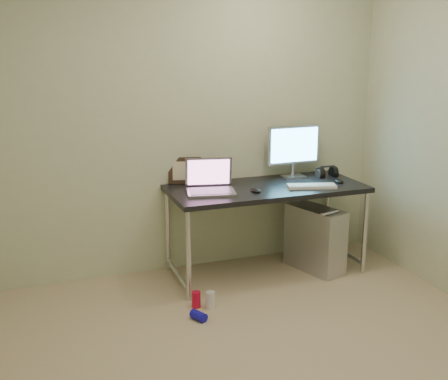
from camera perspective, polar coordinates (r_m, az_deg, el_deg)
floor at (r=3.51m, az=4.61°, el=-17.93°), size 3.50×3.50×0.00m
wall_back at (r=4.65m, az=-4.11°, el=6.76°), size 3.50×0.02×2.50m
desk at (r=4.64m, az=4.32°, el=-0.55°), size 1.61×0.71×0.75m
tower_computer at (r=4.86m, az=9.23°, el=-4.90°), size 0.38×0.57×0.58m
cable_a at (r=5.13m, az=6.62°, el=-2.27°), size 0.01×0.16×0.69m
cable_b at (r=5.16m, az=7.61°, el=-2.44°), size 0.02×0.11×0.71m
can_red at (r=4.21m, az=-2.85°, el=-11.05°), size 0.08×0.08×0.12m
can_white at (r=4.20m, az=-1.37°, el=-11.09°), size 0.08×0.08×0.13m
can_blue at (r=4.04m, az=-2.60°, el=-12.65°), size 0.11×0.14×0.07m
laptop at (r=4.43m, az=-1.43°, el=0.59°), size 0.43×0.38×0.26m
monitor at (r=4.91m, az=7.10°, el=4.34°), size 0.48×0.14×0.45m
keyboard at (r=4.62m, az=8.89°, el=0.39°), size 0.41×0.23×0.02m
mouse_right at (r=4.83m, az=11.61°, el=0.97°), size 0.07×0.11×0.04m
mouse_left at (r=4.43m, az=3.23°, el=0.03°), size 0.09×0.12×0.04m
headphones at (r=5.02m, az=10.41°, el=1.72°), size 0.18×0.11×0.12m
picture_frame at (r=4.69m, az=-4.00°, el=1.99°), size 0.29×0.15×0.22m
webcam at (r=4.72m, az=-0.84°, el=1.95°), size 0.05×0.04×0.13m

